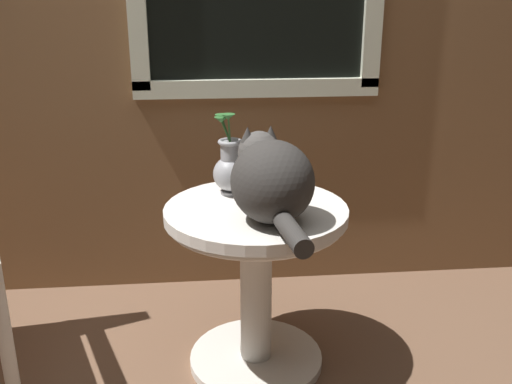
{
  "coord_description": "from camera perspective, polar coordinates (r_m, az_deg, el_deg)",
  "views": [
    {
      "loc": [
        0.1,
        -1.61,
        1.21
      ],
      "look_at": [
        0.26,
        0.07,
        0.62
      ],
      "focal_mm": 40.37,
      "sensor_mm": 36.0,
      "label": 1
    }
  ],
  "objects": [
    {
      "name": "pewter_vase_with_ivy",
      "position": [
        1.89,
        -2.58,
        2.47
      ],
      "size": [
        0.12,
        0.12,
        0.28
      ],
      "color": "#99999E",
      "rests_on": "wicker_side_table"
    },
    {
      "name": "wicker_side_table",
      "position": [
        1.87,
        0.0,
        -6.67
      ],
      "size": [
        0.58,
        0.58,
        0.57
      ],
      "color": "silver",
      "rests_on": "ground_plane"
    },
    {
      "name": "ground_plane",
      "position": [
        2.02,
        -7.69,
        -17.87
      ],
      "size": [
        6.0,
        6.0,
        0.0
      ],
      "primitive_type": "plane",
      "color": "brown"
    },
    {
      "name": "cat",
      "position": [
        1.67,
        1.51,
        1.31
      ],
      "size": [
        0.27,
        0.54,
        0.25
      ],
      "color": "#33302D",
      "rests_on": "wicker_side_table"
    }
  ]
}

